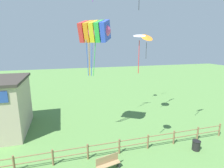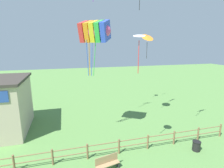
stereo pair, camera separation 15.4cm
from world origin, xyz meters
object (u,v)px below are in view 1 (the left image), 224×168
(kite_orange_delta, at_px, (147,37))
(park_bench_near_fence, at_px, (108,163))
(trash_bin, at_px, (196,145))
(kite_rainbow_parafoil, at_px, (95,31))
(kite_white_delta, at_px, (139,38))

(kite_orange_delta, bearing_deg, park_bench_near_fence, -130.51)
(trash_bin, xyz_separation_m, kite_rainbow_parafoil, (-7.06, 4.59, 8.84))
(kite_white_delta, bearing_deg, park_bench_near_fence, -155.72)
(kite_rainbow_parafoil, height_order, kite_orange_delta, kite_rainbow_parafoil)
(park_bench_near_fence, distance_m, kite_rainbow_parafoil, 9.96)
(park_bench_near_fence, xyz_separation_m, kite_rainbow_parafoil, (0.21, 4.81, 8.72))
(kite_rainbow_parafoil, bearing_deg, park_bench_near_fence, -92.48)
(trash_bin, distance_m, kite_white_delta, 9.52)
(park_bench_near_fence, distance_m, trash_bin, 7.27)
(park_bench_near_fence, height_order, kite_orange_delta, kite_orange_delta)
(kite_rainbow_parafoil, bearing_deg, kite_white_delta, -58.08)
(kite_rainbow_parafoil, relative_size, kite_white_delta, 1.73)
(trash_bin, bearing_deg, kite_rainbow_parafoil, 146.95)
(kite_rainbow_parafoil, relative_size, kite_orange_delta, 1.76)
(trash_bin, bearing_deg, kite_orange_delta, 99.37)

